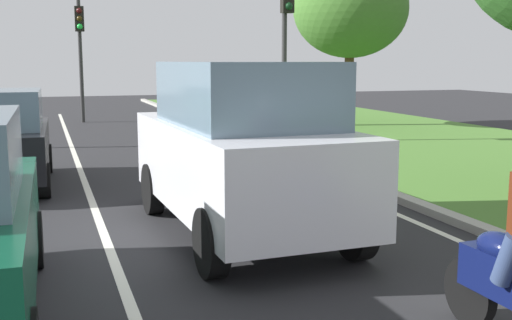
{
  "coord_description": "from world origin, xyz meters",
  "views": [
    {
      "loc": [
        -1.4,
        1.43,
        2.3
      ],
      "look_at": [
        0.83,
        8.02,
        1.2
      ],
      "focal_mm": 44.41,
      "sensor_mm": 36.0,
      "label": 1
    }
  ],
  "objects_px": {
    "traffic_light_near_right": "(286,27)",
    "traffic_light_far_median": "(80,40)",
    "car_hatchback_far": "(0,139)",
    "tree_roadside_far": "(351,9)",
    "car_suv_ahead": "(242,148)"
  },
  "relations": [
    {
      "from": "car_hatchback_far",
      "to": "tree_roadside_far",
      "type": "bearing_deg",
      "value": 36.51
    },
    {
      "from": "tree_roadside_far",
      "to": "car_hatchback_far",
      "type": "bearing_deg",
      "value": -145.05
    },
    {
      "from": "traffic_light_near_right",
      "to": "traffic_light_far_median",
      "type": "relative_size",
      "value": 1.04
    },
    {
      "from": "traffic_light_near_right",
      "to": "traffic_light_far_median",
      "type": "bearing_deg",
      "value": 121.18
    },
    {
      "from": "car_suv_ahead",
      "to": "tree_roadside_far",
      "type": "distance_m",
      "value": 14.52
    },
    {
      "from": "tree_roadside_far",
      "to": "car_suv_ahead",
      "type": "bearing_deg",
      "value": -122.52
    },
    {
      "from": "car_hatchback_far",
      "to": "traffic_light_near_right",
      "type": "height_order",
      "value": "traffic_light_near_right"
    },
    {
      "from": "traffic_light_far_median",
      "to": "tree_roadside_far",
      "type": "bearing_deg",
      "value": -27.86
    },
    {
      "from": "traffic_light_near_right",
      "to": "traffic_light_far_median",
      "type": "distance_m",
      "value": 9.51
    },
    {
      "from": "traffic_light_far_median",
      "to": "car_hatchback_far",
      "type": "bearing_deg",
      "value": -100.25
    },
    {
      "from": "car_hatchback_far",
      "to": "traffic_light_near_right",
      "type": "distance_m",
      "value": 8.51
    },
    {
      "from": "traffic_light_near_right",
      "to": "car_hatchback_far",
      "type": "bearing_deg",
      "value": -150.48
    },
    {
      "from": "tree_roadside_far",
      "to": "traffic_light_near_right",
      "type": "bearing_deg",
      "value": -136.44
    },
    {
      "from": "car_suv_ahead",
      "to": "tree_roadside_far",
      "type": "relative_size",
      "value": 0.8
    },
    {
      "from": "traffic_light_near_right",
      "to": "traffic_light_far_median",
      "type": "height_order",
      "value": "traffic_light_near_right"
    }
  ]
}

